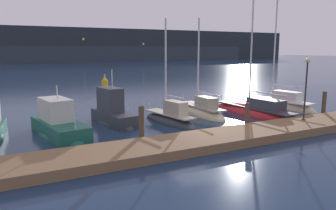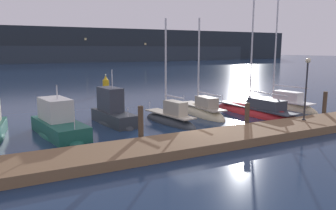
# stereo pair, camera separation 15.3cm
# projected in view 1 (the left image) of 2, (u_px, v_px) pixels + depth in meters

# --- Properties ---
(ground_plane) EXTENTS (400.00, 400.00, 0.00)m
(ground_plane) POSITION_uv_depth(u_px,v_px,m) (194.00, 134.00, 18.88)
(ground_plane) COLOR #192D4C
(dock) EXTENTS (29.44, 2.80, 0.45)m
(dock) POSITION_uv_depth(u_px,v_px,m) (216.00, 139.00, 16.97)
(dock) COLOR brown
(dock) RESTS_ON ground
(mooring_pile_1) EXTENTS (0.28, 0.28, 2.00)m
(mooring_pile_1) POSITION_uv_depth(u_px,v_px,m) (141.00, 125.00, 16.70)
(mooring_pile_1) COLOR #4C3D2D
(mooring_pile_1) RESTS_ON ground
(mooring_pile_2) EXTENTS (0.28, 0.28, 1.63)m
(mooring_pile_2) POSITION_uv_depth(u_px,v_px,m) (247.00, 116.00, 19.89)
(mooring_pile_2) COLOR #4C3D2D
(mooring_pile_2) RESTS_ON ground
(mooring_pile_3) EXTENTS (0.28, 0.28, 1.91)m
(mooring_pile_3) POSITION_uv_depth(u_px,v_px,m) (324.00, 105.00, 23.02)
(mooring_pile_3) COLOR #4C3D2D
(mooring_pile_3) RESTS_ON ground
(motorboat_berth_2) EXTENTS (2.87, 5.79, 3.45)m
(motorboat_berth_2) POSITION_uv_depth(u_px,v_px,m) (59.00, 129.00, 18.55)
(motorboat_berth_2) COLOR #195647
(motorboat_berth_2) RESTS_ON ground
(motorboat_berth_3) EXTENTS (2.17, 4.80, 4.06)m
(motorboat_berth_3) POSITION_uv_depth(u_px,v_px,m) (113.00, 117.00, 21.41)
(motorboat_berth_3) COLOR #2D3338
(motorboat_berth_3) RESTS_ON ground
(sailboat_berth_4) EXTENTS (2.12, 5.24, 7.36)m
(sailboat_berth_4) POSITION_uv_depth(u_px,v_px,m) (170.00, 120.00, 21.61)
(sailboat_berth_4) COLOR #2D3338
(sailboat_berth_4) RESTS_ON ground
(sailboat_berth_5) EXTENTS (1.47, 5.67, 7.83)m
(sailboat_berth_5) POSITION_uv_depth(u_px,v_px,m) (201.00, 113.00, 24.27)
(sailboat_berth_5) COLOR beige
(sailboat_berth_5) RESTS_ON ground
(sailboat_berth_6) EXTENTS (2.53, 8.50, 11.87)m
(sailboat_berth_6) POSITION_uv_depth(u_px,v_px,m) (256.00, 113.00, 24.49)
(sailboat_berth_6) COLOR red
(sailboat_berth_6) RESTS_ON ground
(sailboat_berth_7) EXTENTS (2.66, 7.12, 11.05)m
(sailboat_berth_7) POSITION_uv_depth(u_px,v_px,m) (278.00, 106.00, 27.10)
(sailboat_berth_7) COLOR beige
(sailboat_berth_7) RESTS_ON ground
(channel_buoy) EXTENTS (1.06, 1.06, 2.09)m
(channel_buoy) POSITION_uv_depth(u_px,v_px,m) (105.00, 86.00, 36.23)
(channel_buoy) COLOR gold
(channel_buoy) RESTS_ON ground
(dock_lamppost) EXTENTS (0.32, 0.32, 3.86)m
(dock_lamppost) POSITION_uv_depth(u_px,v_px,m) (306.00, 79.00, 20.13)
(dock_lamppost) COLOR #2D2D33
(dock_lamppost) RESTS_ON dock
(hillside_backdrop) EXTENTS (240.00, 23.00, 12.79)m
(hillside_backdrop) POSITION_uv_depth(u_px,v_px,m) (32.00, 46.00, 120.92)
(hillside_backdrop) COLOR #232B33
(hillside_backdrop) RESTS_ON ground
(rowboat_adrift) EXTENTS (3.08, 1.97, 0.56)m
(rowboat_adrift) POSITION_uv_depth(u_px,v_px,m) (283.00, 93.00, 35.99)
(rowboat_adrift) COLOR gray
(rowboat_adrift) RESTS_ON ground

